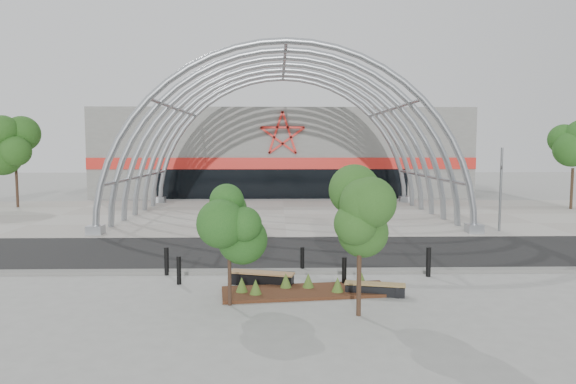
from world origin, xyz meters
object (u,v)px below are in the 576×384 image
Objects in this scene: street_tree_1 at (360,217)px; bench_0 at (262,279)px; bench_1 at (375,289)px; signal_pole at (501,188)px; bollard_2 at (302,259)px; street_tree_0 at (229,223)px.

street_tree_1 is 4.87m from bench_0.
signal_pole is at bearing 52.30° from bench_1.
bench_1 is (3.56, -1.25, -0.03)m from bench_0.
bollard_2 is (-11.12, -8.54, -1.93)m from signal_pole.
signal_pole is at bearing 37.53° from bollard_2.
street_tree_0 is 5.05m from bench_1.
signal_pole is 2.06× the size of bench_0.
street_tree_1 is at bearing -15.32° from street_tree_0.
street_tree_0 is 0.89× the size of street_tree_1.
bollard_2 reaches higher than bench_0.
signal_pole is 1.35× the size of street_tree_0.
street_tree_1 is 4.18× the size of bollard_2.
street_tree_0 is at bearing -112.42° from bench_0.
bench_0 is (0.89, 2.15, -2.20)m from street_tree_0.
street_tree_1 reaches higher than street_tree_0.
street_tree_0 is 3.77m from street_tree_1.
bollard_2 is at bearing 124.24° from bench_1.
bench_1 is at bearing -19.39° from bench_0.
street_tree_1 reaches higher than bench_0.
bollard_2 is (2.33, 4.00, -1.97)m from street_tree_0.
bench_0 reaches higher than bench_1.
signal_pole reaches higher than street_tree_0.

